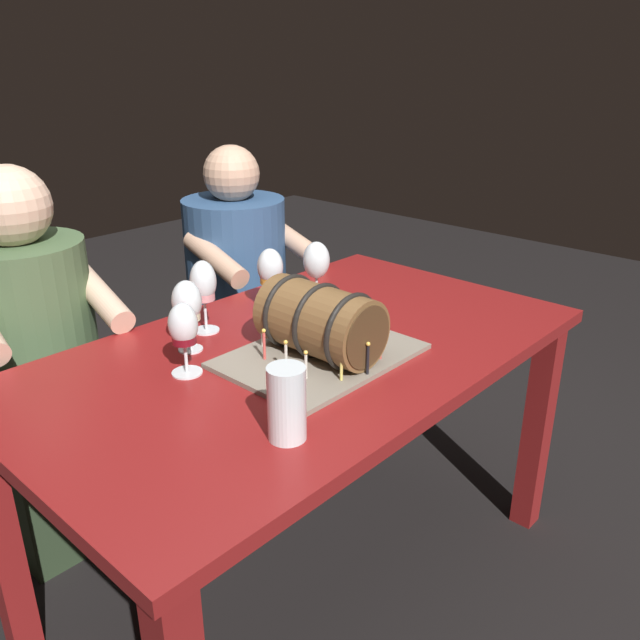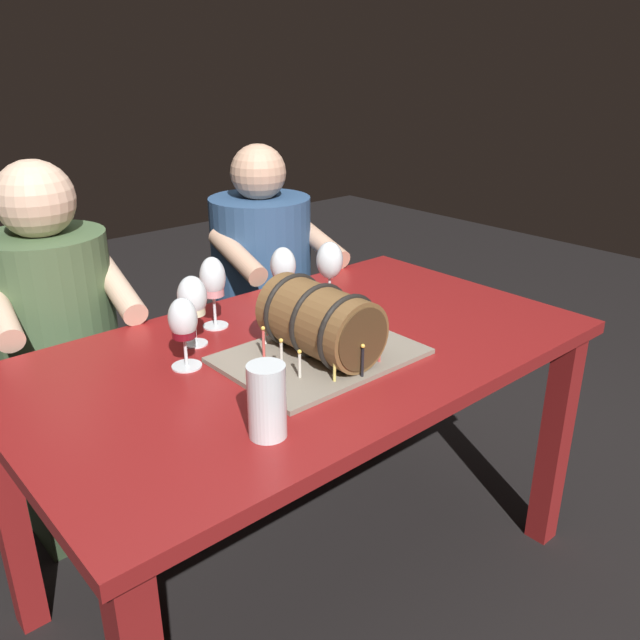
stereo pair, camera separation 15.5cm
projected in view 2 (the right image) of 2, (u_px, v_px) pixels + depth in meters
ground_plane at (308, 574)px, 1.93m from camera, size 8.00×8.00×0.00m
dining_table at (306, 384)px, 1.69m from camera, size 1.47×0.85×0.75m
barrel_cake at (320, 326)px, 1.56m from camera, size 0.46×0.34×0.19m
wine_glass_white at (192, 299)px, 1.61m from camera, size 0.07×0.07×0.18m
wine_glass_rose at (213, 281)px, 1.72m from camera, size 0.07×0.07×0.20m
wine_glass_empty at (330, 261)px, 1.86m from camera, size 0.08×0.08×0.20m
wine_glass_red at (183, 323)px, 1.50m from camera, size 0.07×0.07×0.17m
wine_glass_amber at (283, 268)px, 1.86m from camera, size 0.07×0.07×0.18m
beer_pint at (267, 403)px, 1.24m from camera, size 0.08×0.08×0.15m
person_seated_left at (63, 367)px, 1.98m from camera, size 0.43×0.51×1.18m
person_seated_right at (264, 309)px, 2.45m from camera, size 0.44×0.52×1.16m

